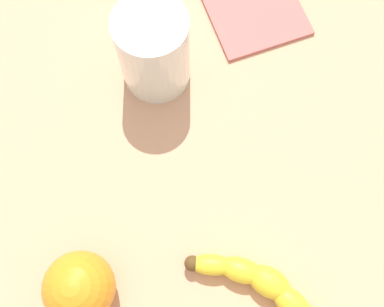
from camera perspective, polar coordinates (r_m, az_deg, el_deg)
The scene contains 5 objects.
wooden_tabletop at distance 61.72cm, azimuth -0.37°, elevation -3.24°, with size 120.00×120.00×3.00cm, color tan.
banana at distance 57.19cm, azimuth 9.40°, elevation -16.45°, with size 19.03×10.14×3.55cm.
smoothie_glass at distance 60.66cm, azimuth -4.85°, elevation 12.73°, with size 9.49×9.49×12.85cm.
orange_fruit at distance 55.59cm, azimuth -14.08°, elevation -16.12°, with size 8.41×8.41×8.41cm, color orange.
folded_napkin at distance 71.36cm, azimuth 8.18°, elevation 17.03°, with size 11.95×13.65×0.60cm, color #BC6660.
Camera 1 is at (-12.55, 9.06, 61.25)cm, focal length 42.13 mm.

